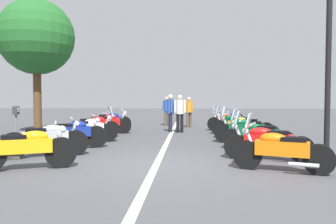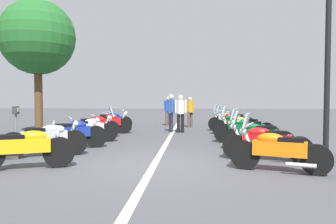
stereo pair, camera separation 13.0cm
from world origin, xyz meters
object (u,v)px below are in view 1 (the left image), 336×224
(motorcycle_left_row_5, at_px, (107,123))
(motorcycle_right_row_2, at_px, (257,135))
(bystander_0, at_px, (170,110))
(motorcycle_left_row_1, at_px, (46,139))
(bystander_3, at_px, (189,110))
(roadside_tree_0, at_px, (36,38))
(motorcycle_right_row_0, at_px, (280,150))
(bystander_1, at_px, (180,111))
(parking_meter, at_px, (16,121))
(bystander_2, at_px, (167,109))
(motorcycle_right_row_6, at_px, (230,121))
(motorcycle_right_row_1, at_px, (267,141))
(motorcycle_left_row_6, at_px, (110,121))
(traffic_cone_0, at_px, (44,133))
(motorcycle_left_row_2, at_px, (72,133))
(motorcycle_right_row_7, at_px, (232,120))
(motorcycle_right_row_4, at_px, (243,126))
(motorcycle_left_row_0, at_px, (27,148))
(motorcycle_left_row_3, at_px, (87,129))
(motorcycle_right_row_5, at_px, (235,124))
(street_lamp_twin_globe, at_px, (329,19))
(motorcycle_left_row_4, at_px, (94,126))
(motorcycle_right_row_3, at_px, (246,129))

(motorcycle_left_row_5, xyz_separation_m, motorcycle_right_row_2, (-3.99, -5.38, -0.00))
(motorcycle_right_row_2, distance_m, bystander_0, 5.74)
(motorcycle_left_row_1, bearing_deg, bystander_3, 41.22)
(roadside_tree_0, bearing_deg, motorcycle_right_row_2, -113.55)
(motorcycle_right_row_0, height_order, bystander_1, bystander_1)
(parking_meter, distance_m, bystander_2, 9.83)
(motorcycle_left_row_1, bearing_deg, motorcycle_right_row_6, 25.27)
(motorcycle_right_row_1, bearing_deg, motorcycle_left_row_6, -36.97)
(traffic_cone_0, relative_size, bystander_0, 0.37)
(motorcycle_left_row_2, xyz_separation_m, motorcycle_right_row_2, (-0.04, -5.42, -0.01))
(motorcycle_right_row_7, bearing_deg, motorcycle_left_row_2, 76.35)
(motorcycle_left_row_2, bearing_deg, bystander_3, 39.28)
(motorcycle_left_row_2, height_order, motorcycle_right_row_4, motorcycle_right_row_4)
(bystander_3, bearing_deg, parking_meter, -69.32)
(motorcycle_left_row_6, distance_m, motorcycle_right_row_7, 5.93)
(motorcycle_right_row_1, xyz_separation_m, traffic_cone_0, (3.10, 6.98, -0.17))
(motorcycle_left_row_6, distance_m, motorcycle_right_row_1, 8.76)
(motorcycle_left_row_0, xyz_separation_m, motorcycle_right_row_7, (9.53, -5.53, -0.02))
(motorcycle_right_row_0, relative_size, bystander_2, 1.21)
(motorcycle_left_row_0, bearing_deg, motorcycle_right_row_7, 36.99)
(motorcycle_right_row_2, xyz_separation_m, bystander_0, (5.01, 2.76, 0.52))
(traffic_cone_0, bearing_deg, motorcycle_left_row_6, -21.42)
(motorcycle_left_row_3, xyz_separation_m, motorcycle_right_row_7, (5.41, -5.54, -0.01))
(motorcycle_left_row_5, height_order, motorcycle_right_row_1, motorcycle_right_row_1)
(motorcycle_left_row_5, bearing_deg, roadside_tree_0, 163.84)
(motorcycle_left_row_5, bearing_deg, motorcycle_right_row_5, -25.14)
(street_lamp_twin_globe, xyz_separation_m, bystander_0, (5.80, 4.37, -2.55))
(motorcycle_left_row_6, height_order, street_lamp_twin_globe, street_lamp_twin_globe)
(motorcycle_right_row_2, xyz_separation_m, motorcycle_right_row_6, (5.53, 0.08, 0.01))
(motorcycle_left_row_3, bearing_deg, motorcycle_left_row_4, 69.40)
(bystander_0, bearing_deg, motorcycle_right_row_3, 112.90)
(motorcycle_right_row_6, bearing_deg, bystander_0, 27.50)
(motorcycle_left_row_0, relative_size, motorcycle_left_row_4, 1.04)
(motorcycle_right_row_1, xyz_separation_m, parking_meter, (0.55, 6.57, 0.44))
(street_lamp_twin_globe, bearing_deg, bystander_0, 37.00)
(motorcycle_right_row_6, xyz_separation_m, motorcycle_right_row_7, (1.20, -0.26, -0.02))
(motorcycle_left_row_0, relative_size, motorcycle_right_row_2, 1.02)
(motorcycle_right_row_1, bearing_deg, motorcycle_right_row_3, -75.98)
(parking_meter, bearing_deg, motorcycle_left_row_3, 53.45)
(motorcycle_right_row_3, xyz_separation_m, bystander_1, (3.36, 2.26, 0.49))
(motorcycle_right_row_4, relative_size, motorcycle_right_row_6, 1.01)
(motorcycle_left_row_0, bearing_deg, motorcycle_right_row_2, 4.68)
(bystander_0, bearing_deg, motorcycle_right_row_4, 126.02)
(motorcycle_left_row_1, bearing_deg, motorcycle_right_row_0, -39.33)
(motorcycle_right_row_2, relative_size, parking_meter, 1.48)
(bystander_0, relative_size, bystander_3, 1.07)
(parking_meter, bearing_deg, motorcycle_right_row_7, 41.90)
(motorcycle_right_row_5, bearing_deg, street_lamp_twin_globe, 132.78)
(motorcycle_right_row_7, distance_m, bystander_0, 3.45)
(bystander_1, bearing_deg, motorcycle_right_row_4, 37.59)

